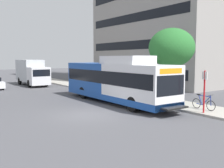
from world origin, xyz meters
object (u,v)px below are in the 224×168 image
at_px(transit_bus, 116,81).
at_px(street_tree_near_stop, 172,48).
at_px(box_truck_background, 32,72).
at_px(bus_stop_sign_pole, 204,88).
at_px(bicycle_parked, 204,103).

xyz_separation_m(transit_bus, street_tree_near_stop, (4.12, -1.92, 2.61)).
distance_m(transit_bus, box_truck_background, 16.66).
bearing_deg(street_tree_near_stop, box_truck_background, 106.54).
bearing_deg(street_tree_near_stop, bus_stop_sign_pole, -114.98).
bearing_deg(bicycle_parked, transit_bus, 114.24).
height_order(bus_stop_sign_pole, street_tree_near_stop, street_tree_near_stop).
relative_size(bus_stop_sign_pole, box_truck_background, 0.37).
xyz_separation_m(bicycle_parked, box_truck_background, (-4.12, 22.68, 1.18)).
xyz_separation_m(transit_bus, bicycle_parked, (2.74, -6.08, -1.14)).
height_order(bus_stop_sign_pole, bicycle_parked, bus_stop_sign_pole).
height_order(street_tree_near_stop, box_truck_background, street_tree_near_stop).
height_order(bus_stop_sign_pole, box_truck_background, box_truck_background).
distance_m(transit_bus, bicycle_parked, 6.76).
height_order(bicycle_parked, box_truck_background, box_truck_background).
distance_m(transit_bus, street_tree_near_stop, 5.24).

